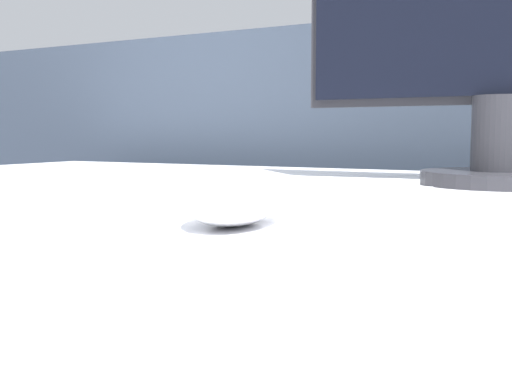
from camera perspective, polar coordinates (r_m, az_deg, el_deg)
partition_panel at (r=1.38m, az=18.48°, el=-6.14°), size 5.00×0.03×1.06m
computer_mouse_near at (r=0.48m, az=-2.10°, el=-0.64°), size 0.10×0.14×0.04m
keyboard at (r=0.69m, az=-2.95°, el=0.41°), size 0.45×0.15×0.02m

